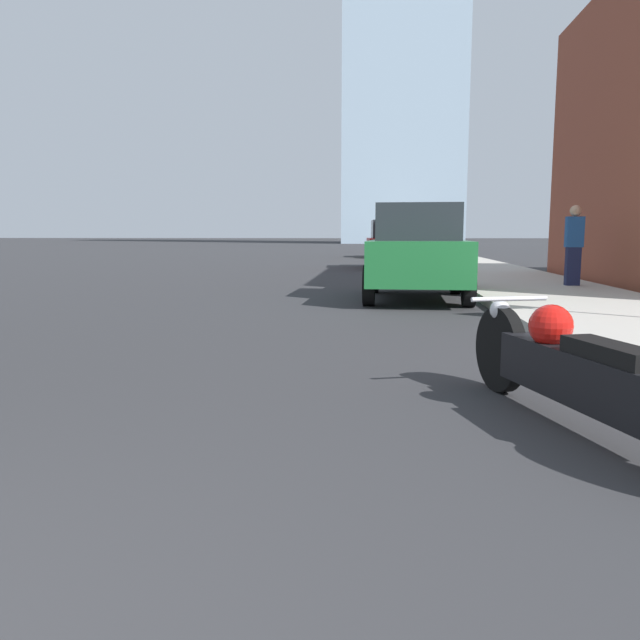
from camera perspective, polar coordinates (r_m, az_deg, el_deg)
name	(u,v)px	position (r m, az deg, el deg)	size (l,w,h in m)	color
sidewalk	(431,253)	(41.02, 10.11, 6.09)	(3.09, 240.00, 0.15)	#B2ADA3
distant_tower	(404,26)	(94.84, 7.70, 25.09)	(16.11, 16.11, 58.91)	#9EB7CC
motorcycle	(573,368)	(4.34, 22.10, -4.11)	(0.99, 2.61, 0.78)	black
parked_car_green	(417,252)	(12.18, 8.83, 6.14)	(2.01, 4.03, 1.81)	#1E6B33
parked_car_red	(393,245)	(23.22, 6.69, 6.85)	(2.08, 3.92, 1.76)	red
parked_car_yellow	(388,242)	(34.30, 6.22, 7.13)	(2.04, 4.59, 1.70)	gold
pedestrian	(574,244)	(14.58, 22.19, 6.42)	(0.36, 0.24, 1.72)	#1E2347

